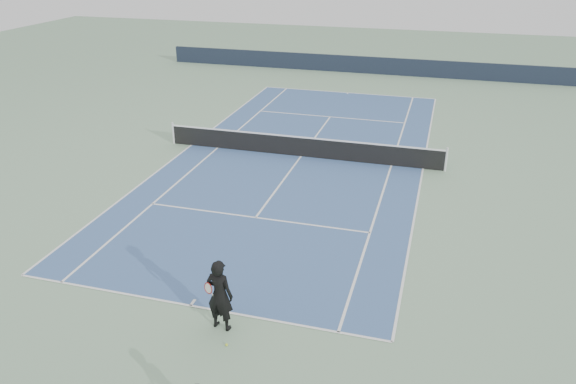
# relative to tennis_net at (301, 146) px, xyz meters

# --- Properties ---
(ground) EXTENTS (80.00, 80.00, 0.00)m
(ground) POSITION_rel_tennis_net_xyz_m (0.00, 0.00, -0.50)
(ground) COLOR gray
(court_surface) EXTENTS (10.97, 23.77, 0.01)m
(court_surface) POSITION_rel_tennis_net_xyz_m (0.00, 0.00, -0.50)
(court_surface) COLOR #3B5A8C
(court_surface) RESTS_ON ground
(tennis_net) EXTENTS (12.90, 0.10, 1.07)m
(tennis_net) POSITION_rel_tennis_net_xyz_m (0.00, 0.00, 0.00)
(tennis_net) COLOR silver
(tennis_net) RESTS_ON ground
(windscreen_far) EXTENTS (30.00, 0.25, 1.20)m
(windscreen_far) POSITION_rel_tennis_net_xyz_m (0.00, 17.88, 0.10)
(windscreen_far) COLOR black
(windscreen_far) RESTS_ON ground
(tennis_player) EXTENTS (0.86, 0.63, 2.00)m
(tennis_player) POSITION_rel_tennis_net_xyz_m (1.16, -12.49, 0.50)
(tennis_player) COLOR black
(tennis_player) RESTS_ON ground
(tennis_ball) EXTENTS (0.07, 0.07, 0.07)m
(tennis_ball) POSITION_rel_tennis_net_xyz_m (1.56, -13.14, -0.47)
(tennis_ball) COLOR #C7DB2C
(tennis_ball) RESTS_ON ground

